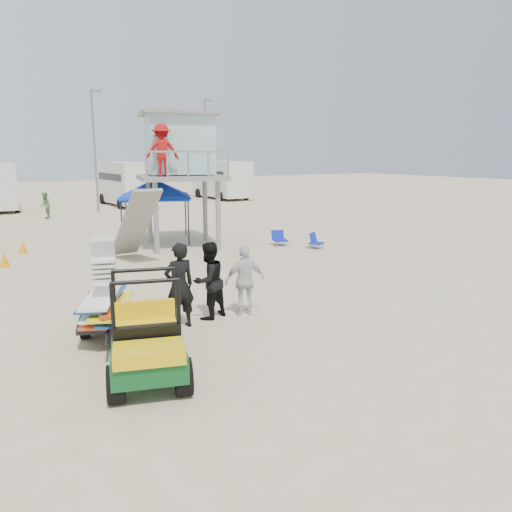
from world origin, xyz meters
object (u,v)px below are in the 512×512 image
utility_cart (146,331)px  surf_trailer (107,302)px  canopy_blue (154,182)px  man_left (179,286)px  lifeguard_tower (177,150)px

utility_cart → surf_trailer: size_ratio=1.13×
surf_trailer → canopy_blue: (5.33, 10.91, 1.85)m
man_left → lifeguard_tower: 10.66m
man_left → canopy_blue: bearing=-110.6°
utility_cart → canopy_blue: canopy_blue is taller
utility_cart → lifeguard_tower: 13.09m
utility_cart → canopy_blue: bearing=68.0°
surf_trailer → lifeguard_tower: lifeguard_tower is taller
lifeguard_tower → canopy_blue: 2.34m
utility_cart → canopy_blue: 14.39m
utility_cart → lifeguard_tower: lifeguard_tower is taller
utility_cart → canopy_blue: size_ratio=0.69×
man_left → utility_cart: bearing=51.4°
surf_trailer → lifeguard_tower: (5.64, 9.05, 3.24)m
canopy_blue → man_left: bearing=-108.8°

